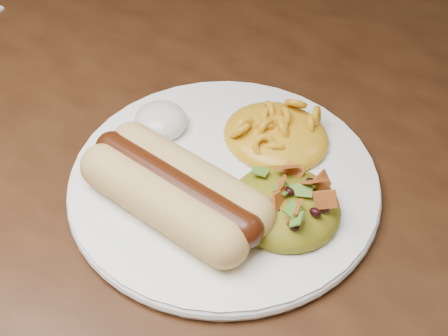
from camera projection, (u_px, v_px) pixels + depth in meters
The scene contains 6 objects.
table at pixel (203, 138), 0.68m from camera, with size 1.60×0.90×0.75m.
plate at pixel (224, 182), 0.50m from camera, with size 0.25×0.25×0.01m, color white.
hotdog at pixel (175, 189), 0.46m from camera, with size 0.13×0.07×0.04m.
mac_and_cheese at pixel (277, 124), 0.51m from camera, with size 0.09×0.08×0.03m, color orange.
sour_cream at pixel (160, 116), 0.53m from camera, with size 0.05×0.05×0.03m, color silver.
taco_salad at pixel (285, 200), 0.46m from camera, with size 0.09×0.08×0.04m.
Camera 1 is at (0.31, -0.40, 1.12)m, focal length 50.00 mm.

